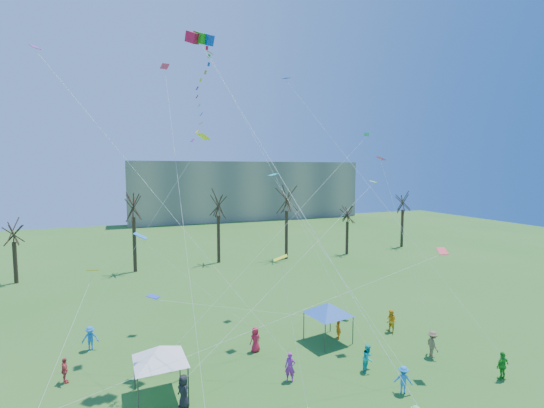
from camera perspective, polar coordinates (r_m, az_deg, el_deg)
name	(u,v)px	position (r m, az deg, el deg)	size (l,w,h in m)	color
distant_building	(246,190)	(101.95, -3.98, 2.10)	(60.00, 14.00, 15.00)	gray
bare_tree_row	(225,212)	(52.16, -7.09, -1.26)	(70.55, 7.38, 11.00)	black
big_box_kite	(205,96)	(24.61, -10.06, 15.77)	(4.58, 6.85, 23.28)	red
canopy_tent_white	(160,353)	(23.92, -16.52, -20.77)	(4.04, 4.04, 3.03)	#3F3F44
canopy_tent_blue	(328,308)	(29.82, 8.46, -15.29)	(3.97, 3.97, 3.02)	#3F3F44
festival_crowd	(264,370)	(24.95, -1.24, -23.77)	(27.03, 15.17, 1.85)	#B3162B
small_kites_aloft	(250,177)	(26.70, -3.31, 4.08)	(28.45, 17.59, 33.33)	#F3AD0C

